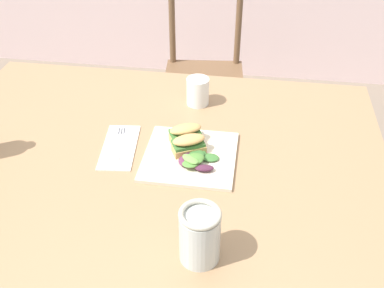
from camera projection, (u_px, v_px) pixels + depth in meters
The scene contains 10 objects.
dining_table at pixel (151, 183), 1.40m from camera, with size 1.38×1.03×0.74m.
chair_wooden_far at pixel (204, 74), 2.36m from camera, with size 0.44×0.44×0.87m.
plate_lunch at pixel (190, 156), 1.33m from camera, with size 0.26×0.26×0.01m, color beige.
sandwich_half_front at pixel (189, 144), 1.32m from camera, with size 0.11×0.09×0.06m.
sandwich_half_back at pixel (186, 133), 1.36m from camera, with size 0.11×0.09×0.06m.
salad_mixed_greens at pixel (194, 159), 1.28m from camera, with size 0.12×0.11×0.03m.
napkin_folded at pixel (119, 147), 1.37m from camera, with size 0.10×0.22×0.00m, color silver.
fork_on_napkin at pixel (120, 143), 1.38m from camera, with size 0.05×0.19×0.00m.
mason_jar_iced_tea at pixel (200, 237), 1.00m from camera, with size 0.09×0.09×0.14m.
cup_extra_side at pixel (198, 91), 1.54m from camera, with size 0.08×0.08×0.09m, color white.
Camera 1 is at (0.31, -0.90, 1.56)m, focal length 43.00 mm.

